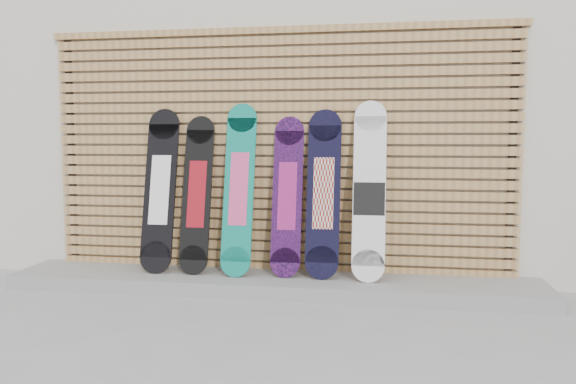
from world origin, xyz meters
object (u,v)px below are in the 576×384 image
object	(u,v)px
snowboard_2	(239,189)
snowboard_5	(369,191)
snowboard_3	(287,196)
snowboard_4	(323,193)
snowboard_0	(160,190)
snowboard_1	(197,194)

from	to	relation	value
snowboard_2	snowboard_5	size ratio (longest dim) A/B	0.99
snowboard_3	snowboard_4	size ratio (longest dim) A/B	0.96
snowboard_0	snowboard_3	size ratio (longest dim) A/B	1.06
snowboard_3	snowboard_4	xyz separation A→B (m)	(0.32, -0.01, 0.03)
snowboard_2	snowboard_3	bearing A→B (deg)	3.23
snowboard_3	snowboard_5	xyz separation A→B (m)	(0.71, -0.03, 0.05)
snowboard_5	snowboard_2	bearing A→B (deg)	179.75
snowboard_2	snowboard_5	xyz separation A→B (m)	(1.14, -0.00, -0.00)
snowboard_0	snowboard_5	bearing A→B (deg)	-0.32
snowboard_0	snowboard_3	xyz separation A→B (m)	(1.16, 0.02, -0.04)
snowboard_1	snowboard_4	xyz separation A→B (m)	(1.13, 0.00, 0.03)
snowboard_2	snowboard_4	size ratio (longest dim) A/B	1.04
snowboard_0	snowboard_4	distance (m)	1.48
snowboard_1	snowboard_2	world-z (taller)	snowboard_2
snowboard_4	snowboard_0	bearing A→B (deg)	-179.59
snowboard_1	snowboard_2	size ratio (longest dim) A/B	0.93
snowboard_1	snowboard_0	bearing A→B (deg)	-179.07
snowboard_0	snowboard_5	distance (m)	1.87
snowboard_4	snowboard_5	xyz separation A→B (m)	(0.39, -0.02, 0.02)
snowboard_4	snowboard_5	size ratio (longest dim) A/B	0.95
snowboard_0	snowboard_5	size ratio (longest dim) A/B	0.96
snowboard_2	snowboard_3	distance (m)	0.43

